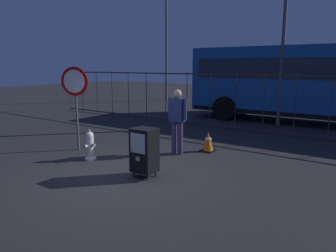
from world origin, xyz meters
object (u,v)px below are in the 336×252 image
newspaper_box_primary (144,150)px  street_light_near_left (166,31)px  bus_near (329,80)px  fire_hydrant (90,145)px  stop_sign (75,91)px  traffic_cone (208,142)px  pedestrian (177,118)px

newspaper_box_primary → street_light_near_left: size_ratio=0.13×
newspaper_box_primary → bus_near: bearing=76.4°
fire_hydrant → bus_near: size_ratio=0.07×
stop_sign → bus_near: size_ratio=0.21×
newspaper_box_primary → street_light_near_left: (-7.89, 12.10, 3.87)m
newspaper_box_primary → traffic_cone: (0.15, 2.52, -0.31)m
stop_sign → bus_near: bus_near is taller
fire_hydrant → pedestrian: size_ratio=0.45×
stop_sign → bus_near: 9.36m
fire_hydrant → pedestrian: (1.47, 1.63, 0.60)m
newspaper_box_primary → bus_near: bus_near is taller
stop_sign → fire_hydrant: bearing=-24.1°
fire_hydrant → stop_sign: bearing=155.9°
bus_near → pedestrian: bearing=-110.8°
fire_hydrant → stop_sign: stop_sign is taller
stop_sign → bus_near: bearing=58.4°
newspaper_box_primary → stop_sign: 3.08m
traffic_cone → street_light_near_left: street_light_near_left is taller
pedestrian → street_light_near_left: size_ratio=0.22×
pedestrian → street_light_near_left: bearing=126.2°
pedestrian → bus_near: bus_near is taller
newspaper_box_primary → pedestrian: (-0.39, 1.83, 0.38)m
pedestrian → bus_near: (2.48, 6.78, 0.76)m
traffic_cone → newspaper_box_primary: bearing=-93.4°
fire_hydrant → pedestrian: 2.27m
newspaper_box_primary → pedestrian: 1.91m
fire_hydrant → bus_near: 9.38m
newspaper_box_primary → street_light_near_left: street_light_near_left is taller
traffic_cone → street_light_near_left: bearing=130.0°
stop_sign → pedestrian: stop_sign is taller
fire_hydrant → traffic_cone: fire_hydrant is taller
traffic_cone → stop_sign: bearing=-147.8°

